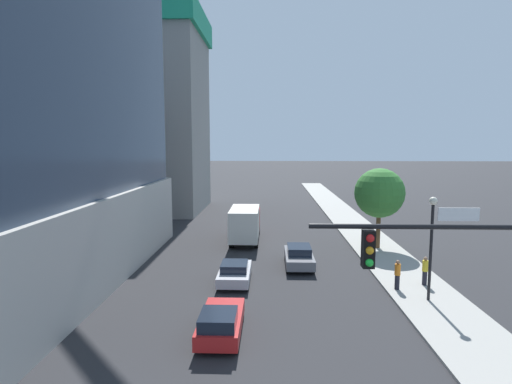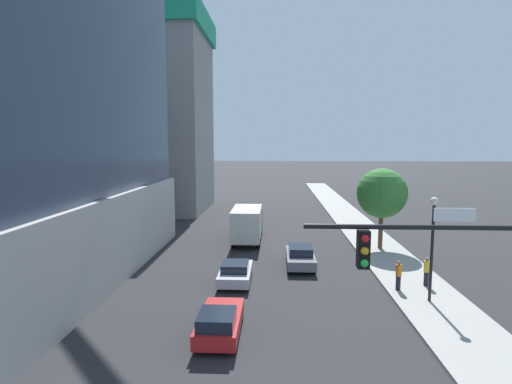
{
  "view_description": "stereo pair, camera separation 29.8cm",
  "coord_description": "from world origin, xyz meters",
  "px_view_note": "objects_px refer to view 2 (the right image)",
  "views": [
    {
      "loc": [
        -0.35,
        -8.96,
        8.7
      ],
      "look_at": [
        -1.09,
        12.48,
        6.16
      ],
      "focal_mm": 28.59,
      "sensor_mm": 36.0,
      "label": 1
    },
    {
      "loc": [
        -0.05,
        -8.94,
        8.7
      ],
      "look_at": [
        -1.09,
        12.48,
        6.16
      ],
      "focal_mm": 28.59,
      "sensor_mm": 36.0,
      "label": 2
    }
  ],
  "objects_px": {
    "car_red": "(219,322)",
    "pedestrian_yellow_shirt": "(427,271)",
    "construction_building": "(147,103)",
    "car_gray": "(300,256)",
    "pedestrian_orange_shirt": "(399,275)",
    "car_silver": "(236,272)",
    "street_lamp": "(433,234)",
    "street_tree": "(382,193)",
    "box_truck": "(247,222)",
    "traffic_light_pole": "(459,283)"
  },
  "relations": [
    {
      "from": "pedestrian_yellow_shirt",
      "to": "construction_building",
      "type": "bearing_deg",
      "value": 132.05
    },
    {
      "from": "construction_building",
      "to": "car_silver",
      "type": "xyz_separation_m",
      "value": [
        14.17,
        -28.15,
        -13.3
      ]
    },
    {
      "from": "car_gray",
      "to": "pedestrian_orange_shirt",
      "type": "distance_m",
      "value": 7.3
    },
    {
      "from": "traffic_light_pole",
      "to": "car_gray",
      "type": "xyz_separation_m",
      "value": [
        -3.24,
        17.33,
        -4.16
      ]
    },
    {
      "from": "car_silver",
      "to": "car_red",
      "type": "relative_size",
      "value": 0.97
    },
    {
      "from": "box_truck",
      "to": "pedestrian_orange_shirt",
      "type": "height_order",
      "value": "box_truck"
    },
    {
      "from": "construction_building",
      "to": "pedestrian_yellow_shirt",
      "type": "distance_m",
      "value": 40.63
    },
    {
      "from": "pedestrian_orange_shirt",
      "to": "pedestrian_yellow_shirt",
      "type": "xyz_separation_m",
      "value": [
        1.91,
        0.81,
        -0.0
      ]
    },
    {
      "from": "car_red",
      "to": "pedestrian_orange_shirt",
      "type": "relative_size",
      "value": 2.45
    },
    {
      "from": "traffic_light_pole",
      "to": "street_tree",
      "type": "distance_m",
      "value": 22.52
    },
    {
      "from": "car_gray",
      "to": "pedestrian_orange_shirt",
      "type": "height_order",
      "value": "pedestrian_orange_shirt"
    },
    {
      "from": "construction_building",
      "to": "car_gray",
      "type": "xyz_separation_m",
      "value": [
        18.45,
        -24.57,
        -13.21
      ]
    },
    {
      "from": "pedestrian_orange_shirt",
      "to": "street_lamp",
      "type": "bearing_deg",
      "value": -53.23
    },
    {
      "from": "street_tree",
      "to": "pedestrian_orange_shirt",
      "type": "bearing_deg",
      "value": -98.15
    },
    {
      "from": "street_tree",
      "to": "street_lamp",
      "type": "bearing_deg",
      "value": -90.91
    },
    {
      "from": "car_red",
      "to": "car_silver",
      "type": "bearing_deg",
      "value": 90.0
    },
    {
      "from": "pedestrian_orange_shirt",
      "to": "car_red",
      "type": "bearing_deg",
      "value": -147.97
    },
    {
      "from": "construction_building",
      "to": "pedestrian_yellow_shirt",
      "type": "bearing_deg",
      "value": -47.95
    },
    {
      "from": "car_silver",
      "to": "pedestrian_yellow_shirt",
      "type": "height_order",
      "value": "pedestrian_yellow_shirt"
    },
    {
      "from": "car_red",
      "to": "street_lamp",
      "type": "bearing_deg",
      "value": 22.17
    },
    {
      "from": "street_tree",
      "to": "box_truck",
      "type": "relative_size",
      "value": 0.87
    },
    {
      "from": "pedestrian_yellow_shirt",
      "to": "car_silver",
      "type": "bearing_deg",
      "value": 177.78
    },
    {
      "from": "street_tree",
      "to": "car_gray",
      "type": "distance_m",
      "value": 9.3
    },
    {
      "from": "car_red",
      "to": "pedestrian_yellow_shirt",
      "type": "xyz_separation_m",
      "value": [
        11.63,
        6.9,
        0.32
      ]
    },
    {
      "from": "construction_building",
      "to": "car_silver",
      "type": "relative_size",
      "value": 8.35
    },
    {
      "from": "construction_building",
      "to": "street_tree",
      "type": "xyz_separation_m",
      "value": [
        25.29,
        -19.67,
        -9.26
      ]
    },
    {
      "from": "car_red",
      "to": "pedestrian_yellow_shirt",
      "type": "bearing_deg",
      "value": 30.67
    },
    {
      "from": "car_gray",
      "to": "pedestrian_orange_shirt",
      "type": "xyz_separation_m",
      "value": [
        5.45,
        -4.85,
        0.3
      ]
    },
    {
      "from": "traffic_light_pole",
      "to": "street_tree",
      "type": "height_order",
      "value": "traffic_light_pole"
    },
    {
      "from": "car_red",
      "to": "pedestrian_orange_shirt",
      "type": "xyz_separation_m",
      "value": [
        9.72,
        6.08,
        0.33
      ]
    },
    {
      "from": "box_truck",
      "to": "street_tree",
      "type": "bearing_deg",
      "value": -12.17
    },
    {
      "from": "car_gray",
      "to": "box_truck",
      "type": "bearing_deg",
      "value": 120.37
    },
    {
      "from": "car_red",
      "to": "pedestrian_orange_shirt",
      "type": "distance_m",
      "value": 11.47
    },
    {
      "from": "car_gray",
      "to": "construction_building",
      "type": "bearing_deg",
      "value": 126.9
    },
    {
      "from": "traffic_light_pole",
      "to": "car_gray",
      "type": "height_order",
      "value": "traffic_light_pole"
    },
    {
      "from": "street_lamp",
      "to": "car_red",
      "type": "distance_m",
      "value": 12.23
    },
    {
      "from": "car_silver",
      "to": "car_gray",
      "type": "xyz_separation_m",
      "value": [
        4.27,
        3.58,
        0.09
      ]
    },
    {
      "from": "car_silver",
      "to": "construction_building",
      "type": "bearing_deg",
      "value": 116.72
    },
    {
      "from": "car_silver",
      "to": "pedestrian_orange_shirt",
      "type": "bearing_deg",
      "value": -7.41
    },
    {
      "from": "traffic_light_pole",
      "to": "construction_building",
      "type": "bearing_deg",
      "value": 117.37
    },
    {
      "from": "car_gray",
      "to": "traffic_light_pole",
      "type": "bearing_deg",
      "value": -79.41
    },
    {
      "from": "construction_building",
      "to": "street_tree",
      "type": "relative_size",
      "value": 5.29
    },
    {
      "from": "car_gray",
      "to": "pedestrian_yellow_shirt",
      "type": "distance_m",
      "value": 8.39
    },
    {
      "from": "street_tree",
      "to": "car_silver",
      "type": "height_order",
      "value": "street_tree"
    },
    {
      "from": "street_lamp",
      "to": "car_silver",
      "type": "distance_m",
      "value": 11.77
    },
    {
      "from": "traffic_light_pole",
      "to": "box_truck",
      "type": "height_order",
      "value": "traffic_light_pole"
    },
    {
      "from": "car_silver",
      "to": "pedestrian_orange_shirt",
      "type": "height_order",
      "value": "pedestrian_orange_shirt"
    },
    {
      "from": "street_tree",
      "to": "car_red",
      "type": "xyz_separation_m",
      "value": [
        -11.12,
        -15.83,
        -3.97
      ]
    },
    {
      "from": "construction_building",
      "to": "car_gray",
      "type": "height_order",
      "value": "construction_building"
    },
    {
      "from": "car_gray",
      "to": "car_silver",
      "type": "bearing_deg",
      "value": -140.04
    }
  ]
}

